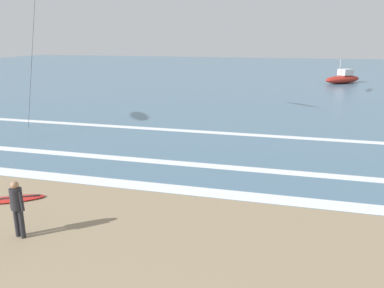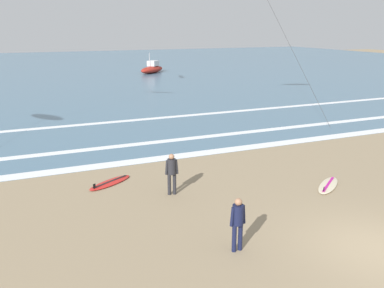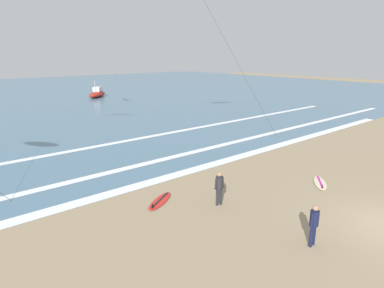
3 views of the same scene
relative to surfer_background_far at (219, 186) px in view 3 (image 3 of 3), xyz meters
The scene contains 9 objects.
ocean_surface 49.10m from the surfer_background_far, 85.28° to the left, with size 140.00×90.00×0.01m, color slate.
wave_foam_shoreline 6.41m from the surfer_background_far, 42.98° to the left, with size 44.11×0.79×0.01m, color white.
wave_foam_mid_break 9.28m from the surfer_background_far, 50.85° to the left, with size 57.71×0.59×0.01m, color white.
wave_foam_outer_break 13.30m from the surfer_background_far, 77.48° to the left, with size 55.10×0.59×0.01m, color white.
surfer_background_far is the anchor object (origin of this frame).
surfer_left_far 4.56m from the surfer_background_far, 86.41° to the right, with size 0.51×0.32×1.60m.
surfboard_left_pile 6.29m from the surfer_background_far, 15.37° to the right, with size 2.03×1.76×0.25m.
surfboard_right_spare 2.93m from the surfer_background_far, 133.94° to the left, with size 2.11×1.60×0.25m.
offshore_boat 42.11m from the surfer_background_far, 73.46° to the left, with size 4.90×4.86×2.70m.
Camera 3 is at (-13.79, -3.75, 6.76)m, focal length 30.40 mm.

